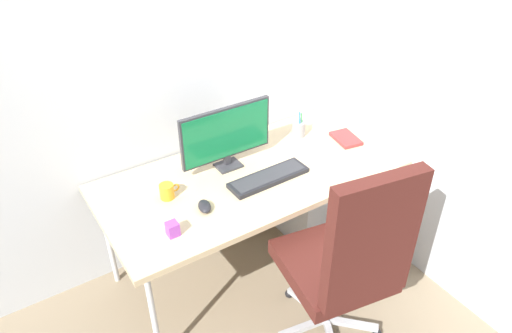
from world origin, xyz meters
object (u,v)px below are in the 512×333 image
Objects in this scene: desk_clamp_accessory at (173,229)px; pen_holder at (299,129)px; monitor at (226,135)px; notebook at (346,138)px; keyboard at (269,178)px; filing_cabinet at (313,192)px; coffee_mug at (167,191)px; mouse at (205,206)px; office_chair at (348,260)px.

pen_holder is at bearing 21.46° from desk_clamp_accessory.
monitor reaches higher than notebook.
keyboard is 2.38× the size of notebook.
desk_clamp_accessory reaches higher than filing_cabinet.
keyboard is at bearing -162.61° from notebook.
mouse is at bearing -59.24° from coffee_mug.
filing_cabinet is 3.23× the size of pen_holder.
keyboard is 2.66× the size of pen_holder.
mouse reaches higher than keyboard.
mouse is 0.59× the size of pen_holder.
office_chair is at bearing -39.20° from desk_clamp_accessory.
pen_holder reaches higher than keyboard.
notebook is at bearing 22.24° from mouse.
coffee_mug reaches higher than filing_cabinet.
coffee_mug is at bearing 163.81° from keyboard.
coffee_mug is 1.56× the size of desk_clamp_accessory.
monitor is 0.45m from coffee_mug.
office_chair is at bearing -113.78° from pen_holder.
pen_holder reaches higher than filing_cabinet.
notebook is at bearing -40.12° from filing_cabinet.
office_chair reaches higher than filing_cabinet.
pen_holder is at bearing 8.16° from coffee_mug.
desk_clamp_accessory is (-0.21, -0.09, 0.02)m from mouse.
pen_holder is 0.97m from coffee_mug.
monitor is at bearing -174.87° from pen_holder.
office_chair is 1.03m from pen_holder.
filing_cabinet is 1.03× the size of monitor.
monitor is (-0.63, 0.04, 0.63)m from filing_cabinet.
coffee_mug is (-0.54, 0.80, 0.12)m from office_chair.
mouse is at bearing -165.62° from filing_cabinet.
pen_holder is (0.43, 0.29, 0.04)m from keyboard.
keyboard reaches higher than notebook.
pen_holder is (0.41, 0.94, 0.13)m from office_chair.
keyboard is (-0.01, 0.65, 0.09)m from office_chair.
mouse is (-0.42, -0.04, 0.01)m from keyboard.
filing_cabinet is at bearing 2.44° from coffee_mug.
mouse is 0.90m from pen_holder.
coffee_mug is at bearing -167.89° from monitor.
monitor is at bearing 178.09° from notebook.
mouse is 0.94× the size of coffee_mug.
pen_holder reaches higher than coffee_mug.
pen_holder is (0.55, 0.05, -0.16)m from monitor.
filing_cabinet is 0.70m from keyboard.
keyboard reaches higher than filing_cabinet.
keyboard is (0.12, -0.24, -0.19)m from monitor.
coffee_mug is (-0.41, -0.09, -0.16)m from monitor.
office_chair is at bearing -55.87° from coffee_mug.
filing_cabinet is at bearing 29.84° from mouse.
filing_cabinet is 1.14m from coffee_mug.
desk_clamp_accessory is (-0.10, -0.28, -0.01)m from coffee_mug.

